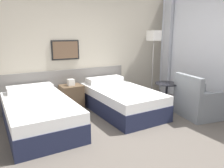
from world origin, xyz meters
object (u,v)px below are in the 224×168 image
nightstand (71,97)px  armchair (200,103)px  floor_lamp (154,41)px  side_table (167,91)px  bed_near_window (121,100)px  bed_near_door (39,114)px

nightstand → armchair: (2.14, -1.77, -0.01)m
armchair → floor_lamp: bearing=12.1°
floor_lamp → side_table: 1.42m
bed_near_window → side_table: bearing=-23.9°
nightstand → floor_lamp: 2.47m
bed_near_door → nightstand: 1.13m
bed_near_door → side_table: bearing=-8.8°
bed_near_door → armchair: (3.01, -1.04, 0.01)m
nightstand → side_table: (1.80, -1.14, 0.15)m
floor_lamp → bed_near_window: bearing=-160.2°
nightstand → floor_lamp: bearing=-7.3°
nightstand → side_table: nightstand is taller
bed_near_door → bed_near_window: 1.74m
bed_near_door → side_table: (2.67, -0.41, 0.17)m
bed_near_window → side_table: size_ratio=3.22×
bed_near_door → bed_near_window: (1.74, 0.00, 0.00)m
floor_lamp → side_table: size_ratio=2.86×
bed_near_door → floor_lamp: 3.27m
nightstand → armchair: bearing=-39.5°
bed_near_door → nightstand: (0.87, 0.72, 0.01)m
bed_near_window → floor_lamp: 1.82m
nightstand → floor_lamp: (2.12, -0.27, 1.23)m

